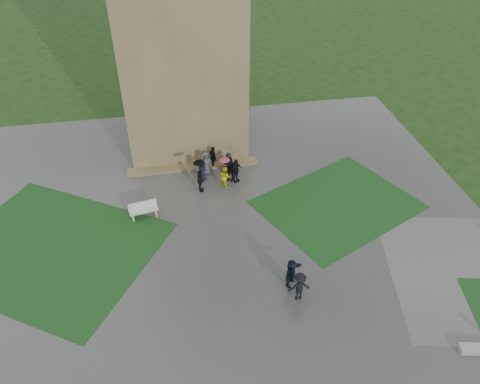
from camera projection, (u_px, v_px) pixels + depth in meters
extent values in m
plane|color=black|center=(213.00, 283.00, 24.04)|extent=(120.00, 120.00, 0.00)
cube|color=#393937|center=(208.00, 255.00, 25.60)|extent=(34.00, 34.00, 0.02)
cube|color=#133714|center=(52.00, 249.00, 25.97)|extent=(14.10, 13.46, 0.01)
cube|color=#133714|center=(338.00, 204.00, 29.12)|extent=(11.12, 10.15, 0.01)
cube|color=brown|center=(178.00, 16.00, 30.32)|extent=(8.00, 8.00, 18.00)
cube|color=brown|center=(193.00, 167.00, 32.26)|extent=(9.00, 0.80, 0.22)
cube|color=beige|center=(144.00, 210.00, 27.87)|extent=(1.78, 0.82, 0.07)
cube|color=beige|center=(133.00, 216.00, 27.84)|extent=(0.17, 0.47, 0.48)
cube|color=beige|center=(156.00, 211.00, 28.22)|extent=(0.17, 0.47, 0.48)
cube|color=beige|center=(142.00, 205.00, 27.90)|extent=(1.69, 0.37, 0.46)
imported|color=black|center=(230.00, 168.00, 30.67)|extent=(1.23, 1.08, 1.83)
imported|color=black|center=(229.00, 163.00, 31.55)|extent=(0.85, 0.74, 1.46)
imported|color=black|center=(213.00, 158.00, 31.85)|extent=(0.85, 1.11, 1.67)
imported|color=#47464B|center=(206.00, 163.00, 31.29)|extent=(0.88, 0.65, 1.69)
imported|color=black|center=(202.00, 170.00, 30.72)|extent=(0.89, 0.95, 1.60)
imported|color=black|center=(200.00, 181.00, 29.76)|extent=(0.69, 1.02, 1.60)
imported|color=#C3D10C|center=(225.00, 177.00, 30.22)|extent=(0.71, 0.83, 1.48)
imported|color=black|center=(236.00, 171.00, 30.56)|extent=(1.14, 1.05, 1.71)
imported|color=#F26384|center=(225.00, 161.00, 29.51)|extent=(0.67, 0.67, 0.59)
imported|color=#7A3798|center=(230.00, 152.00, 29.91)|extent=(1.04, 1.04, 0.95)
imported|color=black|center=(199.00, 165.00, 29.01)|extent=(0.73, 0.73, 0.64)
imported|color=black|center=(291.00, 273.00, 23.47)|extent=(1.43, 1.49, 1.64)
imported|color=black|center=(299.00, 287.00, 22.73)|extent=(1.09, 0.57, 1.68)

